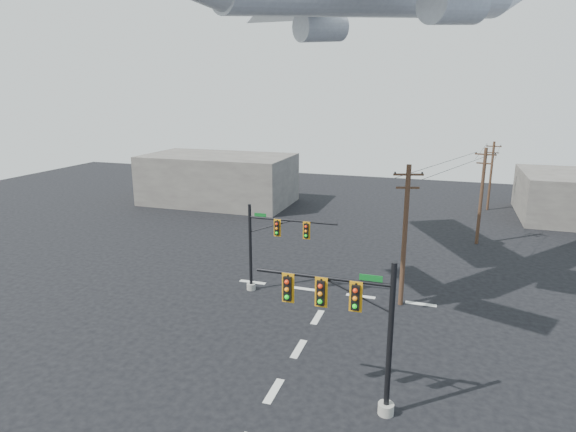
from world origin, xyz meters
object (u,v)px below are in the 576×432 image
(signal_mast_far, at_px, (268,246))
(signal_mast_near, at_px, (355,327))
(utility_pole_b, at_px, (481,195))
(utility_pole_c, at_px, (491,175))
(utility_pole_a, at_px, (405,234))

(signal_mast_far, bearing_deg, signal_mast_near, -53.51)
(utility_pole_b, bearing_deg, signal_mast_near, -89.73)
(signal_mast_far, xyz_separation_m, utility_pole_b, (14.35, 16.37, 1.26))
(signal_mast_near, relative_size, signal_mast_far, 1.09)
(utility_pole_b, xyz_separation_m, utility_pole_c, (1.83, 14.35, -0.41))
(signal_mast_near, distance_m, utility_pole_a, 11.69)
(signal_mast_far, xyz_separation_m, utility_pole_c, (16.17, 30.72, 0.86))
(signal_mast_near, height_order, utility_pole_c, utility_pole_c)
(signal_mast_far, relative_size, utility_pole_a, 0.69)
(utility_pole_a, bearing_deg, signal_mast_far, 169.31)
(signal_mast_far, distance_m, utility_pole_a, 9.12)
(utility_pole_b, distance_m, utility_pole_c, 14.47)
(utility_pole_b, bearing_deg, utility_pole_a, -95.65)
(signal_mast_far, xyz_separation_m, utility_pole_a, (8.95, 0.86, 1.50))
(signal_mast_near, xyz_separation_m, signal_mast_far, (-7.96, 10.76, -0.57))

